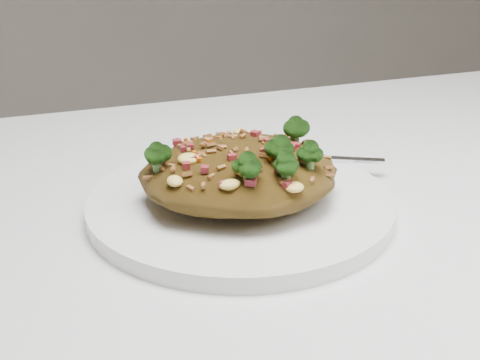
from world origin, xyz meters
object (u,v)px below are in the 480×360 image
dining_table (357,333)px  plate (240,204)px  fried_rice (241,164)px  fork (306,157)px

dining_table → plate: size_ratio=4.77×
plate → dining_table: bearing=-42.9°
dining_table → fried_rice: 0.17m
dining_table → plate: 0.14m
plate → fried_rice: 0.04m
dining_table → fried_rice: bearing=137.5°
fried_rice → fork: fried_rice is taller
dining_table → fork: fork is taller
fork → fried_rice: bearing=-118.1°
fried_rice → plate: bearing=110.9°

